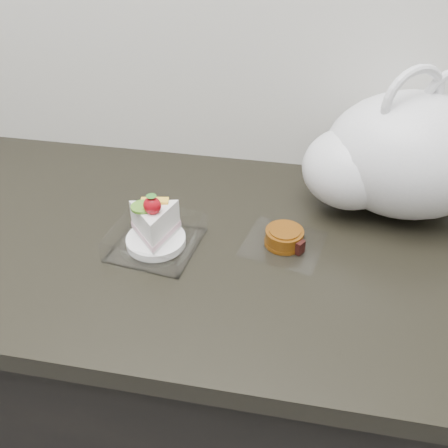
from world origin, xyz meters
name	(u,v)px	position (x,y,z in m)	size (l,w,h in m)	color
counter	(160,375)	(0.00, 1.69, 0.45)	(2.04, 0.64, 0.90)	black
cake_tray	(155,232)	(0.04, 1.65, 0.93)	(0.17, 0.17, 0.12)	white
mooncake_wrap	(285,239)	(0.27, 1.70, 0.91)	(0.16, 0.16, 0.03)	white
plastic_bag	(398,157)	(0.47, 1.86, 1.02)	(0.43, 0.36, 0.30)	white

